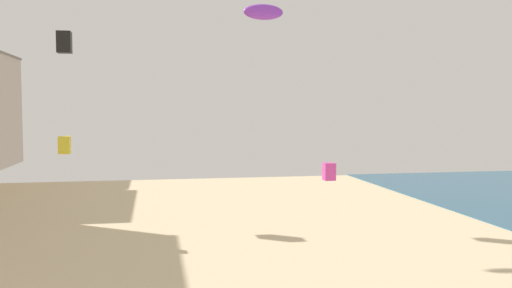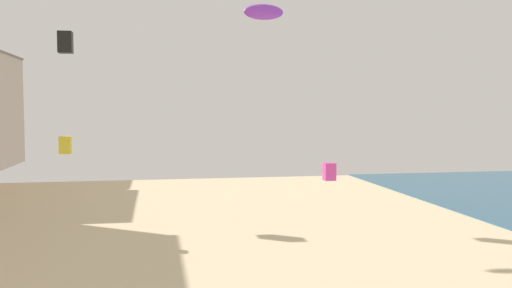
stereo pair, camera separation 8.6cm
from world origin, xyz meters
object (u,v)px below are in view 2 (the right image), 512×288
(kite_black_box, at_px, (65,42))
(kite_magenta_box, at_px, (329,172))
(kite_purple_parafoil, at_px, (263,12))
(kite_yellow_box, at_px, (65,145))

(kite_black_box, distance_m, kite_magenta_box, 26.07)
(kite_purple_parafoil, relative_size, kite_magenta_box, 2.16)
(kite_purple_parafoil, bearing_deg, kite_magenta_box, 10.27)
(kite_purple_parafoil, xyz_separation_m, kite_magenta_box, (3.48, 0.63, -7.66))
(kite_black_box, relative_size, kite_magenta_box, 1.93)
(kite_purple_parafoil, distance_m, kite_magenta_box, 8.43)
(kite_magenta_box, bearing_deg, kite_yellow_box, 141.78)
(kite_purple_parafoil, bearing_deg, kite_yellow_box, 132.31)
(kite_black_box, xyz_separation_m, kite_magenta_box, (15.40, -19.31, -8.34))
(kite_black_box, height_order, kite_magenta_box, kite_black_box)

